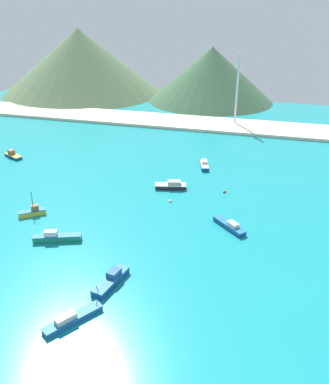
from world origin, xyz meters
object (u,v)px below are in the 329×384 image
(fishing_boat_2, at_px, (56,237))
(fishing_boat_8, at_px, (33,212))
(fishing_boat_5, at_px, (72,319))
(fishing_boat_1, at_px, (13,155))
(buoy_1, at_px, (225,192))
(fishing_boat_6, at_px, (171,186))
(radio_tower, at_px, (237,90))
(fishing_boat_3, at_px, (204,165))
(fishing_boat_4, at_px, (230,226))
(buoy_0, at_px, (170,201))
(fishing_boat_0, at_px, (111,280))

(fishing_boat_2, bearing_deg, fishing_boat_8, 142.21)
(fishing_boat_5, relative_size, fishing_boat_8, 1.55)
(fishing_boat_1, xyz_separation_m, buoy_1, (75.80, -8.55, -0.67))
(fishing_boat_2, height_order, fishing_boat_8, fishing_boat_8)
(fishing_boat_6, relative_size, buoy_1, 10.03)
(fishing_boat_1, height_order, radio_tower, radio_tower)
(fishing_boat_8, bearing_deg, radio_tower, 67.78)
(fishing_boat_3, xyz_separation_m, fishing_boat_4, (13.28, -37.27, -0.13))
(fishing_boat_1, height_order, buoy_1, fishing_boat_1)
(fishing_boat_4, relative_size, buoy_0, 9.37)
(fishing_boat_0, xyz_separation_m, radio_tower, (9.59, 118.04, 14.70))
(buoy_0, bearing_deg, fishing_boat_1, 163.46)
(fishing_boat_5, xyz_separation_m, buoy_1, (17.84, 58.84, -0.53))
(fishing_boat_6, height_order, fishing_boat_8, fishing_boat_8)
(fishing_boat_5, xyz_separation_m, fishing_boat_6, (2.35, 57.43, 0.23))
(buoy_0, bearing_deg, fishing_boat_5, -95.03)
(fishing_boat_5, relative_size, fishing_boat_6, 1.09)
(buoy_1, bearing_deg, fishing_boat_2, -132.69)
(fishing_boat_0, xyz_separation_m, fishing_boat_8, (-30.27, 20.49, 0.05))
(fishing_boat_3, xyz_separation_m, buoy_0, (-4.32, -27.37, -0.71))
(fishing_boat_1, relative_size, fishing_boat_5, 0.80)
(fishing_boat_4, bearing_deg, radio_tower, 96.18)
(radio_tower, bearing_deg, buoy_0, -95.52)
(fishing_boat_2, relative_size, fishing_boat_6, 1.17)
(fishing_boat_1, xyz_separation_m, fishing_boat_2, (42.34, -44.82, 0.10))
(fishing_boat_3, xyz_separation_m, fishing_boat_5, (-8.62, -76.27, -0.19))
(fishing_boat_3, distance_m, buoy_1, 19.73)
(fishing_boat_8, bearing_deg, fishing_boat_4, 8.06)
(fishing_boat_1, height_order, fishing_boat_5, fishing_boat_1)
(buoy_1, bearing_deg, fishing_boat_3, 117.85)
(fishing_boat_0, height_order, fishing_boat_2, fishing_boat_0)
(fishing_boat_1, relative_size, buoy_0, 8.64)
(buoy_0, bearing_deg, fishing_boat_2, -127.11)
(fishing_boat_4, xyz_separation_m, buoy_0, (-17.59, 9.89, -0.59))
(fishing_boat_2, relative_size, buoy_0, 11.53)
(fishing_boat_5, bearing_deg, fishing_boat_4, 60.69)
(buoy_1, relative_size, radio_tower, 0.03)
(fishing_boat_6, height_order, buoy_0, fishing_boat_6)
(buoy_0, height_order, radio_tower, radio_tower)
(fishing_boat_5, relative_size, buoy_0, 10.75)
(fishing_boat_1, distance_m, fishing_boat_5, 88.89)
(fishing_boat_1, bearing_deg, fishing_boat_6, -9.38)
(fishing_boat_1, xyz_separation_m, fishing_boat_6, (60.31, -9.96, 0.09))
(fishing_boat_2, xyz_separation_m, fishing_boat_6, (17.97, 34.86, -0.01))
(fishing_boat_3, relative_size, buoy_0, 8.16)
(fishing_boat_8, distance_m, radio_tower, 106.39)
(fishing_boat_0, bearing_deg, fishing_boat_1, 137.25)
(fishing_boat_1, bearing_deg, fishing_boat_3, 7.60)
(fishing_boat_8, relative_size, radio_tower, 0.22)
(buoy_0, relative_size, radio_tower, 0.03)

